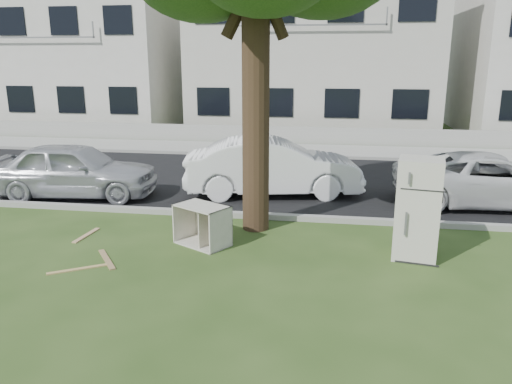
% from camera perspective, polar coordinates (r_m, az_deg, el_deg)
% --- Properties ---
extents(ground, '(120.00, 120.00, 0.00)m').
position_cam_1_polar(ground, '(8.61, 0.72, -8.15)').
color(ground, '#2A4217').
extents(road, '(120.00, 7.00, 0.01)m').
position_cam_1_polar(road, '(14.29, 4.20, 1.25)').
color(road, black).
rests_on(road, ground).
extents(kerb_near, '(120.00, 0.18, 0.12)m').
position_cam_1_polar(kerb_near, '(10.89, 2.59, -3.14)').
color(kerb_near, gray).
rests_on(kerb_near, ground).
extents(kerb_far, '(120.00, 0.18, 0.12)m').
position_cam_1_polar(kerb_far, '(17.75, 5.19, 3.91)').
color(kerb_far, gray).
rests_on(kerb_far, ground).
extents(sidewalk, '(120.00, 2.80, 0.01)m').
position_cam_1_polar(sidewalk, '(19.17, 5.50, 4.74)').
color(sidewalk, gray).
rests_on(sidewalk, ground).
extents(low_wall, '(120.00, 0.15, 0.70)m').
position_cam_1_polar(low_wall, '(20.69, 5.81, 6.45)').
color(low_wall, gray).
rests_on(low_wall, ground).
extents(townhouse_left, '(10.20, 8.16, 7.04)m').
position_cam_1_polar(townhouse_left, '(28.54, -19.01, 14.46)').
color(townhouse_left, silver).
rests_on(townhouse_left, ground).
extents(townhouse_center, '(11.22, 8.16, 7.44)m').
position_cam_1_polar(townhouse_center, '(25.37, 6.70, 15.63)').
color(townhouse_center, beige).
rests_on(townhouse_center, ground).
extents(fridge, '(0.84, 0.79, 1.77)m').
position_cam_1_polar(fridge, '(9.01, 18.00, -1.87)').
color(fridge, beige).
rests_on(fridge, ground).
extents(cabinet, '(1.15, 1.02, 0.76)m').
position_cam_1_polar(cabinet, '(9.39, -6.14, -3.76)').
color(cabinet, beige).
rests_on(cabinet, ground).
extents(plank_a, '(0.90, 0.62, 0.02)m').
position_cam_1_polar(plank_a, '(8.87, -19.56, -8.29)').
color(plank_a, tan).
rests_on(plank_a, ground).
extents(plank_b, '(0.66, 0.84, 0.02)m').
position_cam_1_polar(plank_b, '(9.12, -16.69, -7.38)').
color(plank_b, '#91744B').
rests_on(plank_b, ground).
extents(plank_c, '(0.16, 0.86, 0.02)m').
position_cam_1_polar(plank_c, '(10.44, -18.81, -4.70)').
color(plank_c, tan).
rests_on(plank_c, ground).
extents(car_center, '(4.67, 2.39, 1.47)m').
position_cam_1_polar(car_center, '(12.71, 1.93, 2.92)').
color(car_center, white).
rests_on(car_center, ground).
extents(car_right, '(4.58, 2.28, 1.25)m').
position_cam_1_polar(car_right, '(13.04, 25.32, 1.29)').
color(car_right, silver).
rests_on(car_right, ground).
extents(car_left, '(4.22, 2.05, 1.39)m').
position_cam_1_polar(car_left, '(13.32, -20.02, 2.41)').
color(car_left, '#B0B1B8').
rests_on(car_left, ground).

